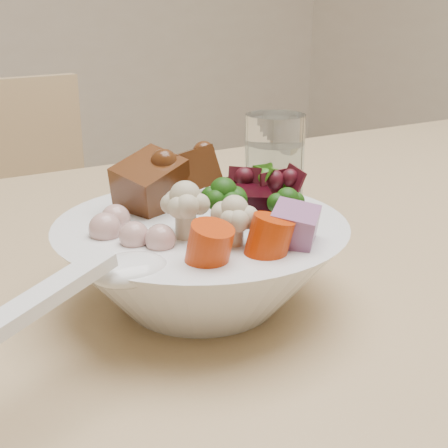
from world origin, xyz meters
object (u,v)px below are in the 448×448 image
at_px(chair_far, 21,272).
at_px(food_bowl, 202,255).
at_px(dining_table, 303,303).
at_px(water_glass, 274,169).

relative_size(chair_far, food_bowl, 3.38).
distance_m(dining_table, chair_far, 0.74).
xyz_separation_m(food_bowl, water_glass, (0.20, 0.16, 0.01)).
xyz_separation_m(chair_far, water_glass, (0.16, -0.61, 0.32)).
height_order(food_bowl, water_glass, food_bowl).
bearing_deg(chair_far, dining_table, -82.10).
bearing_deg(dining_table, food_bowl, -158.44).
bearing_deg(chair_far, water_glass, -77.60).
bearing_deg(food_bowl, dining_table, 18.17).
distance_m(chair_far, water_glass, 0.70).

